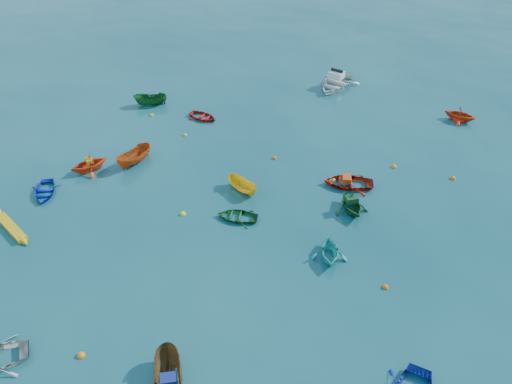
% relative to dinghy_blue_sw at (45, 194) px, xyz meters
% --- Properties ---
extents(ground, '(160.00, 160.00, 0.00)m').
position_rel_dinghy_blue_sw_xyz_m(ground, '(13.05, -0.09, 0.00)').
color(ground, '#0A424C').
rests_on(ground, ground).
extents(dinghy_blue_sw, '(3.03, 3.27, 0.55)m').
position_rel_dinghy_blue_sw_xyz_m(dinghy_blue_sw, '(0.00, 0.00, 0.00)').
color(dinghy_blue_sw, '#0F2FBC').
rests_on(dinghy_blue_sw, ground).
extents(dinghy_orange_w, '(3.23, 3.34, 1.35)m').
position_rel_dinghy_blue_sw_xyz_m(dinghy_orange_w, '(1.15, 3.33, 0.00)').
color(dinghy_orange_w, '#EF4416').
rests_on(dinghy_orange_w, ground).
extents(sampan_yellow_mid, '(2.71, 1.93, 0.98)m').
position_rel_dinghy_blue_sw_xyz_m(sampan_yellow_mid, '(11.99, 5.19, 0.00)').
color(sampan_yellow_mid, yellow).
rests_on(sampan_yellow_mid, ground).
extents(dinghy_green_e, '(2.84, 2.27, 0.53)m').
position_rel_dinghy_blue_sw_xyz_m(dinghy_green_e, '(12.76, 2.50, 0.00)').
color(dinghy_green_e, '#13531B').
rests_on(dinghy_green_e, ground).
extents(dinghy_cyan_se, '(2.78, 2.98, 1.28)m').
position_rel_dinghy_blue_sw_xyz_m(dinghy_cyan_se, '(18.95, 1.37, 0.00)').
color(dinghy_cyan_se, '#1CB1AB').
rests_on(dinghy_cyan_se, ground).
extents(dinghy_red_nw, '(2.80, 2.23, 0.52)m').
position_rel_dinghy_blue_sw_xyz_m(dinghy_red_nw, '(5.16, 12.86, 0.00)').
color(dinghy_red_nw, '#AF140E').
rests_on(dinghy_red_nw, ground).
extents(sampan_orange_n, '(1.86, 3.26, 1.19)m').
position_rel_dinghy_blue_sw_xyz_m(sampan_orange_n, '(3.59, 5.26, 0.00)').
color(sampan_orange_n, '#BB4611').
rests_on(sampan_orange_n, ground).
extents(dinghy_green_n, '(3.28, 3.36, 1.35)m').
position_rel_dinghy_blue_sw_xyz_m(dinghy_green_n, '(19.11, 5.86, 0.00)').
color(dinghy_green_n, '#124E1E').
rests_on(dinghy_green_n, ground).
extents(dinghy_red_ne, '(3.82, 3.16, 0.69)m').
position_rel_dinghy_blue_sw_xyz_m(dinghy_red_ne, '(18.29, 8.42, 0.00)').
color(dinghy_red_ne, '#A61A0D').
rests_on(dinghy_red_ne, ground).
extents(dinghy_orange_far, '(2.72, 2.43, 1.30)m').
position_rel_dinghy_blue_sw_xyz_m(dinghy_orange_far, '(24.58, 20.37, 0.00)').
color(dinghy_orange_far, red).
rests_on(dinghy_orange_far, ground).
extents(sampan_green_far, '(2.96, 2.26, 1.08)m').
position_rel_dinghy_blue_sw_xyz_m(sampan_green_far, '(-0.01, 13.29, 0.00)').
color(sampan_green_far, '#14561E').
rests_on(sampan_green_far, ground).
extents(kayak_yellow, '(3.81, 2.03, 0.39)m').
position_rel_dinghy_blue_sw_xyz_m(kayak_yellow, '(0.58, -3.56, 0.00)').
color(kayak_yellow, gold).
rests_on(kayak_yellow, ground).
extents(motorboat_white, '(4.26, 5.32, 1.59)m').
position_rel_dinghy_blue_sw_xyz_m(motorboat_white, '(13.68, 22.65, 0.00)').
color(motorboat_white, white).
rests_on(motorboat_white, ground).
extents(tarp_blue_a, '(0.86, 0.80, 0.33)m').
position_rel_dinghy_blue_sw_xyz_m(tarp_blue_a, '(14.67, -9.13, 0.81)').
color(tarp_blue_a, navy).
rests_on(tarp_blue_a, sampan_brown_mid).
extents(tarp_orange_a, '(0.73, 0.69, 0.28)m').
position_rel_dinghy_blue_sw_xyz_m(tarp_orange_a, '(1.18, 3.37, 0.81)').
color(tarp_orange_a, orange).
rests_on(tarp_orange_a, dinghy_orange_w).
extents(tarp_green_b, '(0.94, 0.89, 0.36)m').
position_rel_dinghy_blue_sw_xyz_m(tarp_green_b, '(19.05, 5.94, 0.85)').
color(tarp_green_b, '#104221').
rests_on(tarp_green_b, dinghy_green_n).
extents(tarp_orange_b, '(0.74, 0.86, 0.36)m').
position_rel_dinghy_blue_sw_xyz_m(tarp_orange_b, '(18.20, 8.39, 0.52)').
color(tarp_orange_b, '#C44614').
rests_on(tarp_orange_b, dinghy_red_ne).
extents(buoy_or_a, '(0.39, 0.39, 0.39)m').
position_rel_dinghy_blue_sw_xyz_m(buoy_or_a, '(9.98, -9.20, 0.00)').
color(buoy_or_a, orange).
rests_on(buoy_or_a, ground).
extents(buoy_ye_a, '(0.37, 0.37, 0.37)m').
position_rel_dinghy_blue_sw_xyz_m(buoy_ye_a, '(9.47, 1.56, 0.00)').
color(buoy_ye_a, yellow).
rests_on(buoy_ye_a, ground).
extents(buoy_or_b, '(0.35, 0.35, 0.35)m').
position_rel_dinghy_blue_sw_xyz_m(buoy_or_b, '(22.33, 0.30, 0.00)').
color(buoy_or_b, '#D95A0B').
rests_on(buoy_or_b, ground).
extents(buoy_ye_b, '(0.32, 0.32, 0.32)m').
position_rel_dinghy_blue_sw_xyz_m(buoy_ye_b, '(5.07, 9.97, 0.00)').
color(buoy_ye_b, yellow).
rests_on(buoy_ye_b, ground).
extents(buoy_or_c, '(0.34, 0.34, 0.34)m').
position_rel_dinghy_blue_sw_xyz_m(buoy_or_c, '(12.61, 9.58, 0.00)').
color(buoy_or_c, '#F0550D').
rests_on(buoy_or_c, ground).
extents(buoy_ye_c, '(0.39, 0.39, 0.39)m').
position_rel_dinghy_blue_sw_xyz_m(buoy_ye_c, '(17.25, 8.55, 0.00)').
color(buoy_ye_c, yellow).
rests_on(buoy_ye_c, ground).
extents(buoy_or_d, '(0.37, 0.37, 0.37)m').
position_rel_dinghy_blue_sw_xyz_m(buoy_or_d, '(24.82, 11.84, 0.00)').
color(buoy_or_d, '#D5630B').
rests_on(buoy_or_d, ground).
extents(buoy_ye_d, '(0.34, 0.34, 0.34)m').
position_rel_dinghy_blue_sw_xyz_m(buoy_ye_d, '(1.00, 11.70, 0.00)').
color(buoy_ye_d, gold).
rests_on(buoy_ye_d, ground).
extents(buoy_or_e, '(0.38, 0.38, 0.38)m').
position_rel_dinghy_blue_sw_xyz_m(buoy_or_e, '(20.83, 11.73, 0.00)').
color(buoy_or_e, orange).
rests_on(buoy_or_e, ground).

